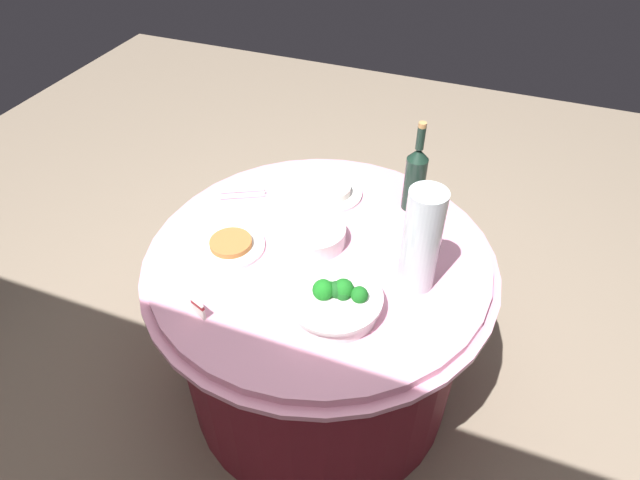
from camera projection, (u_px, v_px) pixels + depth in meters
The scene contains 10 objects.
ground_plane at pixel (320, 383), 2.25m from camera, with size 6.00×6.00×0.00m, color gray.
buffet_table at pixel (320, 324), 2.00m from camera, with size 1.16×1.16×0.74m.
broccoli_bowl at pixel (335, 300), 1.54m from camera, with size 0.28×0.28×0.11m.
plate_stack at pixel (314, 235), 1.77m from camera, with size 0.21×0.21×0.06m.
wine_bottle at pixel (415, 177), 1.85m from camera, with size 0.07×0.07×0.34m.
decorative_fruit_vase at pixel (421, 243), 1.55m from camera, with size 0.11×0.11×0.34m.
serving_tongs at pixel (245, 194), 1.99m from camera, with size 0.16×0.11×0.01m.
food_plate_peanuts at pixel (231, 245), 1.76m from camera, with size 0.22×0.22×0.03m.
food_plate_rice at pixel (332, 192), 1.98m from camera, with size 0.22×0.22×0.04m.
label_placard_front at pixel (198, 308), 1.53m from camera, with size 0.05×0.03×0.05m.
Camera 1 is at (-0.46, 1.21, 1.93)m, focal length 30.40 mm.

